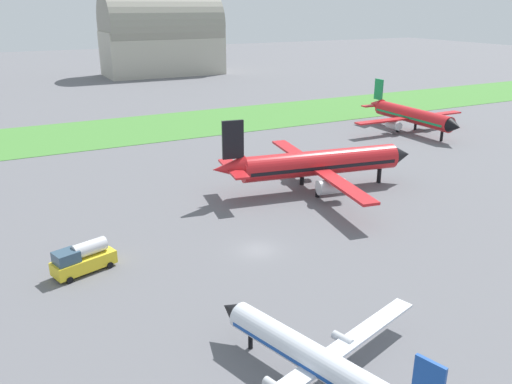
{
  "coord_description": "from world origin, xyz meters",
  "views": [
    {
      "loc": [
        -24.9,
        -48.07,
        26.71
      ],
      "look_at": [
        5.03,
        10.2,
        3.0
      ],
      "focal_mm": 36.53,
      "sensor_mm": 36.0,
      "label": 1
    }
  ],
  "objects_px": {
    "airplane_midfield_jet": "(317,164)",
    "fuel_truck_near_gate": "(83,258)",
    "airplane_foreground_turboprop": "(317,360)",
    "airplane_parked_jet_far": "(411,115)"
  },
  "relations": [
    {
      "from": "fuel_truck_near_gate",
      "to": "airplane_foreground_turboprop",
      "type": "bearing_deg",
      "value": 96.9
    },
    {
      "from": "airplane_parked_jet_far",
      "to": "airplane_midfield_jet",
      "type": "bearing_deg",
      "value": -59.54
    },
    {
      "from": "fuel_truck_near_gate",
      "to": "airplane_midfield_jet",
      "type": "bearing_deg",
      "value": 178.79
    },
    {
      "from": "airplane_foreground_turboprop",
      "to": "airplane_midfield_jet",
      "type": "distance_m",
      "value": 44.11
    },
    {
      "from": "airplane_foreground_turboprop",
      "to": "fuel_truck_near_gate",
      "type": "distance_m",
      "value": 28.89
    },
    {
      "from": "airplane_foreground_turboprop",
      "to": "fuel_truck_near_gate",
      "type": "bearing_deg",
      "value": 7.18
    },
    {
      "from": "airplane_foreground_turboprop",
      "to": "fuel_truck_near_gate",
      "type": "xyz_separation_m",
      "value": [
        -11.91,
        26.3,
        -1.05
      ]
    },
    {
      "from": "airplane_foreground_turboprop",
      "to": "airplane_parked_jet_far",
      "type": "height_order",
      "value": "airplane_parked_jet_far"
    },
    {
      "from": "airplane_midfield_jet",
      "to": "fuel_truck_near_gate",
      "type": "relative_size",
      "value": 4.73
    },
    {
      "from": "airplane_midfield_jet",
      "to": "fuel_truck_near_gate",
      "type": "bearing_deg",
      "value": -154.66
    }
  ]
}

